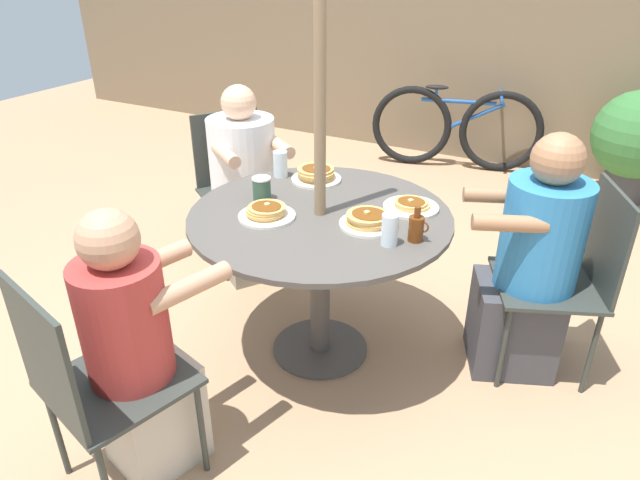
# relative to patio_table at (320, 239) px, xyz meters

# --- Properties ---
(ground_plane) EXTENTS (12.00, 12.00, 0.00)m
(ground_plane) POSITION_rel_patio_table_xyz_m (0.00, 0.00, -0.64)
(ground_plane) COLOR tan
(back_fence) EXTENTS (10.00, 0.06, 1.77)m
(back_fence) POSITION_rel_patio_table_xyz_m (0.00, 3.21, 0.25)
(back_fence) COLOR #7A664C
(back_fence) RESTS_ON ground
(patio_table) EXTENTS (1.19, 1.19, 0.76)m
(patio_table) POSITION_rel_patio_table_xyz_m (0.00, 0.00, 0.00)
(patio_table) COLOR #4C4742
(patio_table) RESTS_ON ground
(umbrella_pole) EXTENTS (0.05, 0.05, 2.24)m
(umbrella_pole) POSITION_rel_patio_table_xyz_m (0.00, 0.00, 0.48)
(umbrella_pole) COLOR #846B4C
(umbrella_pole) RESTS_ON ground
(patio_chair_north) EXTENTS (0.59, 0.59, 0.92)m
(patio_chair_north) POSITION_rel_patio_table_xyz_m (1.05, 0.43, -0.11)
(patio_chair_north) COLOR #333833
(patio_chair_north) RESTS_ON ground
(diner_north) EXTENTS (0.57, 0.50, 1.16)m
(diner_north) POSITION_rel_patio_table_xyz_m (0.88, 0.36, -0.10)
(diner_north) COLOR #3D3D42
(diner_north) RESTS_ON ground
(patio_chair_east) EXTENTS (0.62, 0.62, 0.92)m
(patio_chair_east) POSITION_rel_patio_table_xyz_m (-0.94, 0.64, -0.11)
(patio_chair_east) COLOR #333833
(patio_chair_east) RESTS_ON ground
(diner_east) EXTENTS (0.61, 0.58, 1.14)m
(diner_east) POSITION_rel_patio_table_xyz_m (-0.79, 0.54, -0.13)
(diner_east) COLOR gray
(diner_east) RESTS_ON ground
(patio_chair_south) EXTENTS (0.55, 0.55, 0.92)m
(patio_chair_south) POSITION_rel_patio_table_xyz_m (-0.30, -1.09, -0.11)
(patio_chair_south) COLOR #333833
(patio_chair_south) RESTS_ON ground
(diner_south) EXTENTS (0.42, 0.54, 1.11)m
(diner_south) POSITION_rel_patio_table_xyz_m (-0.26, -0.92, -0.12)
(diner_south) COLOR beige
(diner_south) RESTS_ON ground
(pancake_plate_a) EXTENTS (0.25, 0.25, 0.07)m
(pancake_plate_a) POSITION_rel_patio_table_xyz_m (0.24, -0.01, 0.15)
(pancake_plate_a) COLOR silver
(pancake_plate_a) RESTS_ON patio_table
(pancake_plate_b) EXTENTS (0.25, 0.25, 0.07)m
(pancake_plate_b) POSITION_rel_patio_table_xyz_m (-0.19, -0.15, 0.15)
(pancake_plate_b) COLOR silver
(pancake_plate_b) RESTS_ON patio_table
(pancake_plate_c) EXTENTS (0.25, 0.25, 0.08)m
(pancake_plate_c) POSITION_rel_patio_table_xyz_m (-0.20, 0.34, 0.16)
(pancake_plate_c) COLOR silver
(pancake_plate_c) RESTS_ON patio_table
(pancake_plate_d) EXTENTS (0.25, 0.25, 0.05)m
(pancake_plate_d) POSITION_rel_patio_table_xyz_m (0.34, 0.24, 0.14)
(pancake_plate_d) COLOR silver
(pancake_plate_d) RESTS_ON patio_table
(syrup_bottle) EXTENTS (0.08, 0.06, 0.15)m
(syrup_bottle) POSITION_rel_patio_table_xyz_m (0.47, -0.05, 0.19)
(syrup_bottle) COLOR #602D0F
(syrup_bottle) RESTS_ON patio_table
(coffee_cup) EXTENTS (0.09, 0.09, 0.11)m
(coffee_cup) POSITION_rel_patio_table_xyz_m (-0.31, 0.01, 0.18)
(coffee_cup) COLOR #33513D
(coffee_cup) RESTS_ON patio_table
(drinking_glass_a) EXTENTS (0.07, 0.07, 0.13)m
(drinking_glass_a) POSITION_rel_patio_table_xyz_m (0.38, -0.13, 0.19)
(drinking_glass_a) COLOR silver
(drinking_glass_a) RESTS_ON patio_table
(drinking_glass_b) EXTENTS (0.07, 0.07, 0.13)m
(drinking_glass_b) POSITION_rel_patio_table_xyz_m (-0.39, 0.30, 0.19)
(drinking_glass_b) COLOR silver
(drinking_glass_b) RESTS_ON patio_table
(bicycle) EXTENTS (1.47, 0.51, 0.73)m
(bicycle) POSITION_rel_patio_table_xyz_m (-0.17, 2.89, -0.27)
(bicycle) COLOR black
(bicycle) RESTS_ON ground
(potted_shrub) EXTENTS (0.67, 0.67, 0.87)m
(potted_shrub) POSITION_rel_patio_table_xyz_m (1.25, 2.81, -0.13)
(potted_shrub) COLOR #3D3D3F
(potted_shrub) RESTS_ON ground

